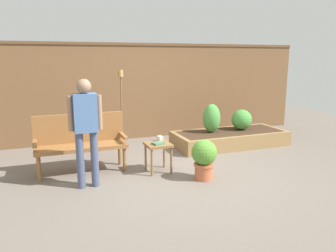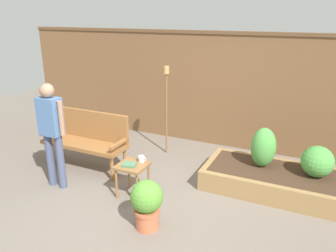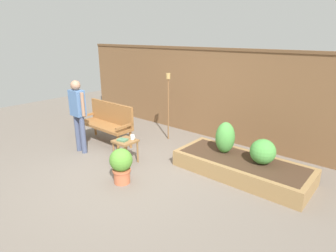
{
  "view_description": "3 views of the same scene",
  "coord_description": "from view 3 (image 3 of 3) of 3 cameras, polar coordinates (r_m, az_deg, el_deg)",
  "views": [
    {
      "loc": [
        -2.03,
        -4.67,
        1.85
      ],
      "look_at": [
        0.09,
        0.84,
        0.61
      ],
      "focal_mm": 35.2,
      "sensor_mm": 36.0,
      "label": 1
    },
    {
      "loc": [
        1.88,
        -3.31,
        2.46
      ],
      "look_at": [
        -0.08,
        0.83,
        0.88
      ],
      "focal_mm": 35.21,
      "sensor_mm": 36.0,
      "label": 2
    },
    {
      "loc": [
        3.6,
        -3.13,
        2.44
      ],
      "look_at": [
        0.27,
        0.79,
        0.75
      ],
      "focal_mm": 29.84,
      "sensor_mm": 36.0,
      "label": 3
    }
  ],
  "objects": [
    {
      "name": "ground_plane",
      "position": [
        5.35,
        -7.81,
        -9.11
      ],
      "size": [
        14.0,
        14.0,
        0.0
      ],
      "primitive_type": "plane",
      "color": "#70665B"
    },
    {
      "name": "fence_back",
      "position": [
        6.9,
        8.1,
        6.72
      ],
      "size": [
        8.4,
        0.14,
        2.16
      ],
      "color": "brown",
      "rests_on": "ground_plane"
    },
    {
      "name": "garden_bench",
      "position": [
        6.65,
        -12.15,
        1.21
      ],
      "size": [
        1.44,
        0.48,
        0.94
      ],
      "color": "#936033",
      "rests_on": "ground_plane"
    },
    {
      "name": "side_table",
      "position": [
        5.54,
        -8.71,
        -3.68
      ],
      "size": [
        0.4,
        0.4,
        0.48
      ],
      "color": "olive",
      "rests_on": "ground_plane"
    },
    {
      "name": "cup_on_table",
      "position": [
        5.52,
        -7.25,
        -2.27
      ],
      "size": [
        0.12,
        0.09,
        0.09
      ],
      "color": "silver",
      "rests_on": "side_table"
    },
    {
      "name": "book_on_table",
      "position": [
        5.48,
        -9.27,
        -2.82
      ],
      "size": [
        0.21,
        0.19,
        0.03
      ],
      "primitive_type": "cube",
      "rotation": [
        0.0,
        0.0,
        0.26
      ],
      "color": "#4C7A56",
      "rests_on": "side_table"
    },
    {
      "name": "potted_boxwood",
      "position": [
        4.84,
        -9.53,
        -7.63
      ],
      "size": [
        0.39,
        0.39,
        0.62
      ],
      "color": "#C66642",
      "rests_on": "ground_plane"
    },
    {
      "name": "raised_planter_bed",
      "position": [
        5.29,
        14.72,
        -8.1
      ],
      "size": [
        2.4,
        1.0,
        0.3
      ],
      "color": "#997547",
      "rests_on": "ground_plane"
    },
    {
      "name": "shrub_near_bench",
      "position": [
        5.35,
        11.59,
        -2.33
      ],
      "size": [
        0.36,
        0.36,
        0.6
      ],
      "color": "brown",
      "rests_on": "raised_planter_bed"
    },
    {
      "name": "shrub_far_corner",
      "position": [
        5.1,
        18.8,
        -4.97
      ],
      "size": [
        0.44,
        0.44,
        0.44
      ],
      "color": "brown",
      "rests_on": "raised_planter_bed"
    },
    {
      "name": "tiki_torch",
      "position": [
        6.56,
        0.05,
        6.45
      ],
      "size": [
        0.1,
        0.1,
        1.6
      ],
      "color": "brown",
      "rests_on": "ground_plane"
    },
    {
      "name": "person_by_bench",
      "position": [
        6.13,
        -17.91,
        3.07
      ],
      "size": [
        0.47,
        0.2,
        1.56
      ],
      "color": "#475170",
      "rests_on": "ground_plane"
    }
  ]
}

